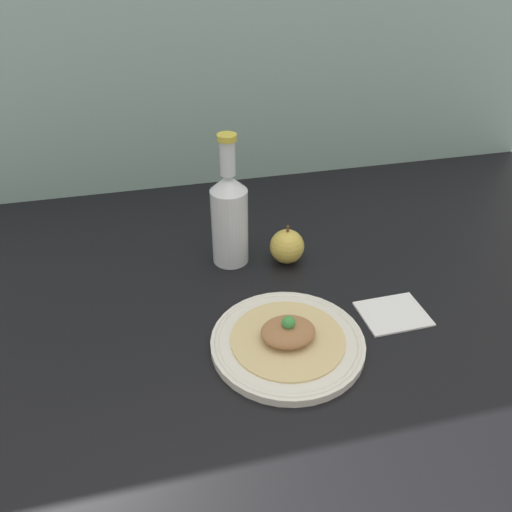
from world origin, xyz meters
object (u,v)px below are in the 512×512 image
plated_food (288,334)px  apple (288,246)px  plate (288,342)px  cider_bottle (229,215)px

plated_food → apple: size_ratio=2.25×
plate → cider_bottle: 31.29cm
plated_food → cider_bottle: bearing=98.8°
plate → cider_bottle: (-4.53, 29.17, 10.35)cm
cider_bottle → apple: 14.66cm
plate → cider_bottle: size_ratio=0.94×
cider_bottle → apple: size_ratio=3.22×
plated_food → apple: bearing=73.6°
plate → apple: 27.11cm
plate → apple: (7.60, 25.87, 2.82)cm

